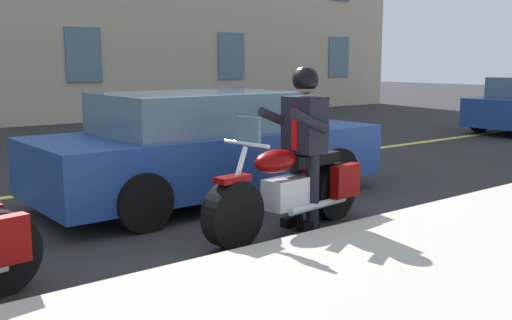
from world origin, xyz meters
TOP-DOWN VIEW (x-y plane):
  - ground_plane at (0.00, 0.00)m, footprint 80.00×80.00m
  - lane_center_stripe at (0.00, -2.00)m, footprint 60.00×0.16m
  - motorcycle_main at (0.08, 1.48)m, footprint 2.22×0.77m
  - rider_main at (-0.11, 1.46)m, footprint 0.67×0.60m
  - car_dark at (-0.06, -0.32)m, footprint 4.60×1.92m

SIDE VIEW (x-z plane):
  - ground_plane at x=0.00m, z-range 0.00..0.00m
  - lane_center_stripe at x=0.00m, z-range 0.00..0.01m
  - motorcycle_main at x=0.08m, z-range -0.18..1.08m
  - car_dark at x=-0.06m, z-range -0.01..1.39m
  - rider_main at x=-0.11m, z-range 0.17..1.91m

